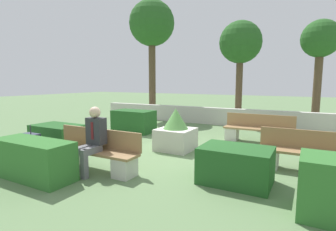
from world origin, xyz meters
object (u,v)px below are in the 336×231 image
Objects in this scene: person_seated_man at (92,137)px; planter_corner_left at (176,132)px; suitcase at (32,147)px; tree_center_left at (240,44)px; bench_left_side at (258,132)px; tree_center_right at (320,43)px; bench_right_side at (304,157)px; bench_front at (93,154)px; tree_leftmost at (152,25)px.

planter_corner_left is at bearing 74.57° from person_seated_man.
suitcase is 0.19× the size of tree_center_left.
bench_left_side is 2.67m from planter_corner_left.
bench_left_side is 4.86m from tree_center_left.
tree_center_left is 3.01m from tree_center_right.
tree_center_left reaches higher than bench_right_side.
tree_center_right is (1.53, 3.83, 3.00)m from bench_left_side.
bench_front is 0.37× the size of tree_leftmost.
tree_center_left is (0.35, 5.42, 2.95)m from planter_corner_left.
tree_center_left is (2.79, 7.94, 3.10)m from suitcase.
tree_center_left is at bearing 86.26° from planter_corner_left.
planter_corner_left is at bearing 70.82° from bench_front.
tree_center_left reaches higher than bench_front.
tree_leftmost is 7.52m from tree_center_right.
person_seated_man is at bearing -66.29° from tree_leftmost.
tree_center_right reaches higher than suitcase.
bench_right_side is at bearing -38.21° from tree_leftmost.
bench_right_side is at bearing 29.00° from person_seated_man.
tree_leftmost is at bearing -178.61° from tree_center_left.
tree_leftmost reaches higher than bench_right_side.
bench_right_side is 4.32m from person_seated_man.
bench_left_side is 5.10m from tree_center_right.
bench_left_side is 7.99m from tree_leftmost.
tree_leftmost is 1.39× the size of tree_center_right.
tree_center_left is (4.40, 0.11, -1.19)m from tree_leftmost.
tree_leftmost is at bearing 113.31° from bench_front.
bench_left_side is at bearing -67.16° from tree_center_left.
tree_center_left is at bearing 82.59° from person_seated_man.
bench_front and bench_left_side have the same top height.
bench_left_side is 0.46× the size of tree_center_left.
bench_right_side is at bearing 21.79° from suitcase.
tree_leftmost reaches higher than tree_center_left.
suitcase is 0.20× the size of tree_center_right.
tree_center_left is at bearing 1.39° from tree_leftmost.
planter_corner_left is 3.51m from suitcase.
planter_corner_left is at bearing -52.68° from tree_leftmost.
tree_center_right is at bearing 7.26° from tree_center_left.
planter_corner_left is (0.66, 2.40, -0.26)m from person_seated_man.
tree_leftmost reaches higher than bench_front.
tree_center_right reaches higher than bench_right_side.
person_seated_man is at bearing -105.43° from planter_corner_left.
tree_leftmost reaches higher than tree_center_right.
bench_front is 1.63× the size of person_seated_man.
bench_front is 9.29m from tree_leftmost.
tree_leftmost is at bearing 140.59° from bench_left_side.
tree_leftmost is 4.56m from tree_center_left.
person_seated_man is (-3.76, -2.08, 0.42)m from bench_right_side.
bench_right_side is 6.82m from tree_center_right.
tree_center_right is (5.78, 8.32, 3.00)m from suitcase.
suitcase is (-1.65, -0.27, -0.00)m from bench_front.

